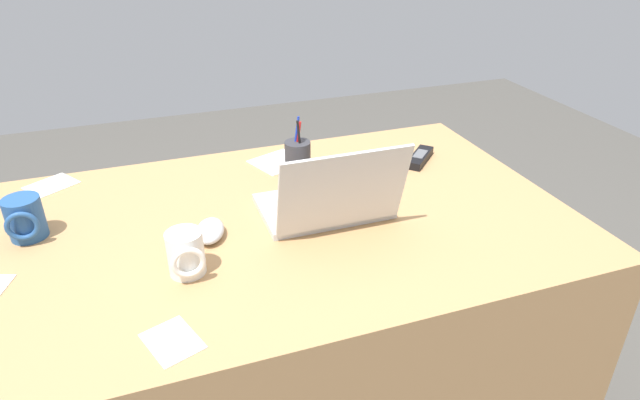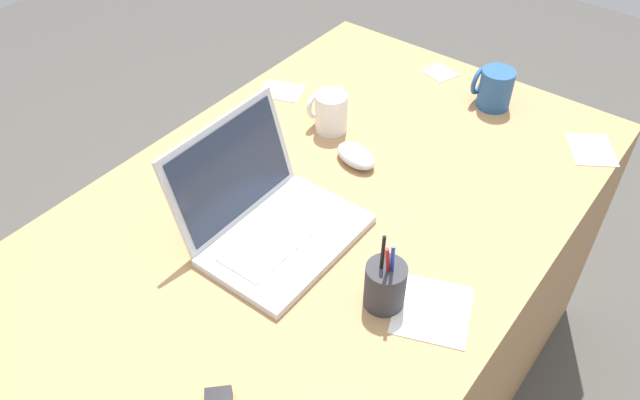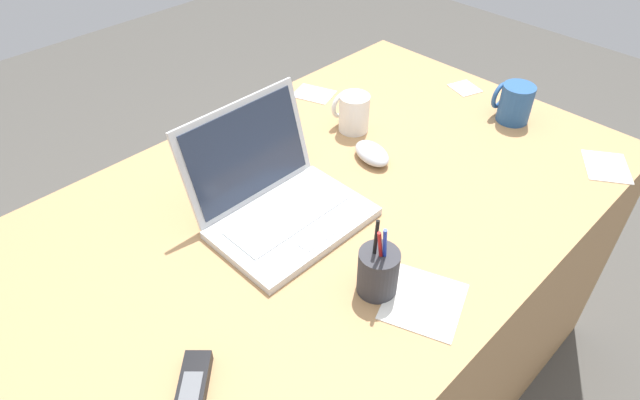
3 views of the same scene
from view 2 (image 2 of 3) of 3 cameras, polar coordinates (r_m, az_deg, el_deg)
name	(u,v)px [view 2 (image 2 of 3)]	position (r m, az deg, el deg)	size (l,w,h in m)	color
ground_plane	(319,393)	(1.96, -0.05, -16.85)	(6.00, 6.00, 0.00)	#4C4944
desk	(319,315)	(1.65, -0.05, -10.26)	(1.48, 0.92, 0.75)	tan
laptop	(269,217)	(1.29, -4.62, -1.51)	(0.32, 0.28, 0.23)	silver
computer_mouse	(356,156)	(1.49, 3.23, 3.97)	(0.07, 0.11, 0.04)	silver
coffee_mug_white	(330,112)	(1.57, 0.88, 7.90)	(0.08, 0.09, 0.10)	white
coffee_mug_tall	(494,88)	(1.72, 15.31, 9.63)	(0.09, 0.10, 0.10)	#26518C
pen_holder	(385,285)	(1.17, 5.84, -7.57)	(0.08, 0.08, 0.17)	#333338
paper_note_near_laptop	(282,91)	(1.74, -3.45, 9.71)	(0.08, 0.11, 0.00)	white
paper_note_left	(432,310)	(1.21, 9.98, -9.66)	(0.15, 0.14, 0.00)	white
paper_note_right	(440,73)	(1.85, 10.68, 11.13)	(0.07, 0.08, 0.00)	white
paper_note_front	(591,150)	(1.66, 23.10, 4.16)	(0.12, 0.10, 0.00)	white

